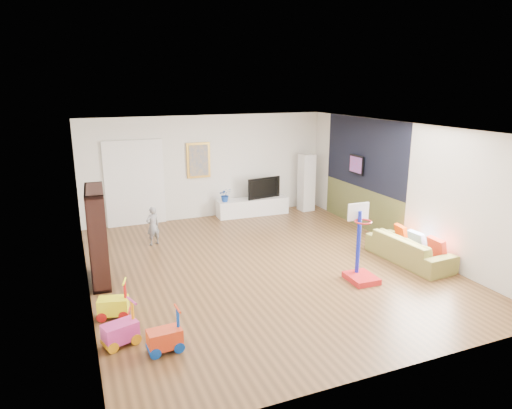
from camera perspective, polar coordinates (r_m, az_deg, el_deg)
name	(u,v)px	position (r m, az deg, el deg)	size (l,w,h in m)	color
floor	(264,265)	(9.09, 0.97, -7.62)	(6.50, 7.50, 0.00)	brown
ceiling	(264,128)	(8.44, 1.05, 9.57)	(6.50, 7.50, 0.00)	white
wall_back	(208,167)	(12.12, -6.08, 4.69)	(6.50, 0.00, 2.70)	silver
wall_front	(392,272)	(5.60, 16.60, -8.15)	(6.50, 0.00, 2.70)	white
wall_left	(82,218)	(7.99, -20.90, -1.59)	(0.00, 7.50, 2.70)	white
wall_right	(402,185)	(10.36, 17.75, 2.31)	(0.00, 7.50, 2.70)	white
navy_accent	(364,153)	(11.35, 13.36, 6.23)	(0.01, 3.20, 1.70)	black
olive_wainscot	(361,207)	(11.62, 12.97, -0.36)	(0.01, 3.20, 1.00)	brown
doorway	(135,184)	(11.76, -14.89, 2.46)	(1.45, 0.06, 2.10)	white
painting_back	(199,160)	(11.98, -7.20, 5.50)	(0.62, 0.06, 0.92)	gold
artwork_right	(356,165)	(11.52, 12.43, 4.90)	(0.04, 0.56, 0.46)	#7F3F8C
media_console	(252,207)	(12.44, -0.46, -0.27)	(1.96, 0.49, 0.46)	white
tall_cabinet	(306,182)	(12.86, 6.31, 2.77)	(0.37, 0.37, 1.60)	silver
bookshelf	(98,236)	(8.60, -19.17, -3.70)	(0.31, 1.18, 1.72)	black
sofa	(409,249)	(9.69, 18.61, -5.29)	(1.85, 0.72, 0.54)	olive
basketball_hoop	(363,244)	(8.38, 13.28, -4.83)	(0.49, 0.59, 1.42)	red
ride_on_yellow	(113,300)	(7.42, -17.48, -11.27)	(0.45, 0.28, 0.60)	#F8F918
ride_on_orange	(164,331)	(6.40, -11.39, -15.28)	(0.45, 0.28, 0.60)	red
ride_on_pink	(120,325)	(6.67, -16.68, -14.21)	(0.46, 0.28, 0.61)	#D63799
child	(153,226)	(10.34, -12.77, -2.61)	(0.32, 0.21, 0.87)	gray
tv	(262,187)	(12.43, 0.77, 2.17)	(0.99, 0.13, 0.57)	black
vase_plant	(225,195)	(12.05, -3.87, 1.21)	(0.33, 0.28, 0.36)	#133C9A
pillow_left	(437,248)	(9.43, 21.69, -5.12)	(0.11, 0.41, 0.41)	#AF2716
pillow_center	(417,241)	(9.74, 19.44, -4.28)	(0.10, 0.38, 0.38)	silver
pillow_right	(401,233)	(10.12, 17.69, -3.42)	(0.09, 0.35, 0.35)	#BF3101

